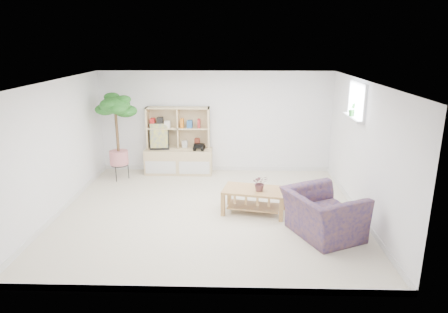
{
  "coord_description": "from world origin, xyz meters",
  "views": [
    {
      "loc": [
        0.47,
        -6.84,
        3.07
      ],
      "look_at": [
        0.26,
        0.63,
        0.89
      ],
      "focal_mm": 32.0,
      "sensor_mm": 36.0,
      "label": 1
    }
  ],
  "objects_px": {
    "armchair": "(323,211)",
    "floor_tree": "(117,138)",
    "coffee_table": "(254,201)",
    "storage_unit": "(178,141)"
  },
  "relations": [
    {
      "from": "coffee_table",
      "to": "floor_tree",
      "type": "xyz_separation_m",
      "value": [
        -2.99,
        1.76,
        0.76
      ]
    },
    {
      "from": "storage_unit",
      "to": "floor_tree",
      "type": "distance_m",
      "value": 1.39
    },
    {
      "from": "coffee_table",
      "to": "floor_tree",
      "type": "distance_m",
      "value": 3.55
    },
    {
      "from": "storage_unit",
      "to": "coffee_table",
      "type": "relative_size",
      "value": 1.41
    },
    {
      "from": "coffee_table",
      "to": "armchair",
      "type": "bearing_deg",
      "value": -27.37
    },
    {
      "from": "armchair",
      "to": "floor_tree",
      "type": "bearing_deg",
      "value": 31.82
    },
    {
      "from": "coffee_table",
      "to": "armchair",
      "type": "height_order",
      "value": "armchair"
    },
    {
      "from": "armchair",
      "to": "coffee_table",
      "type": "bearing_deg",
      "value": 25.86
    },
    {
      "from": "floor_tree",
      "to": "storage_unit",
      "type": "bearing_deg",
      "value": 20.4
    },
    {
      "from": "storage_unit",
      "to": "armchair",
      "type": "bearing_deg",
      "value": -48.26
    }
  ]
}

